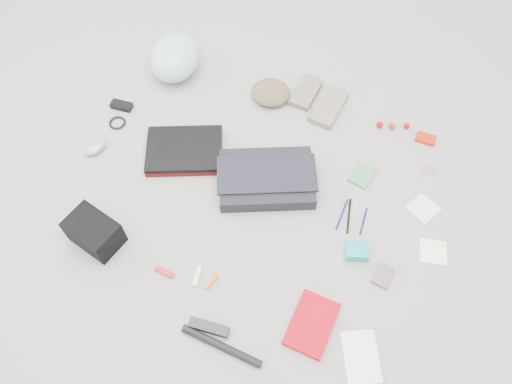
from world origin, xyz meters
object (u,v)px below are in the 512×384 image
(bike_helmet, at_px, (175,58))
(accordion_wallet, at_px, (356,251))
(messenger_bag, at_px, (267,179))
(laptop, at_px, (184,149))
(camera_bag, at_px, (94,232))
(book_red, at_px, (312,324))

(bike_helmet, xyz_separation_m, accordion_wallet, (1.06, -0.66, -0.07))
(messenger_bag, xyz_separation_m, laptop, (-0.39, 0.03, 0.00))
(camera_bag, relative_size, accordion_wallet, 2.24)
(bike_helmet, bearing_deg, laptop, -70.85)
(book_red, xyz_separation_m, accordion_wallet, (0.08, 0.33, 0.01))
(bike_helmet, height_order, book_red, bike_helmet)
(camera_bag, xyz_separation_m, book_red, (0.89, -0.05, -0.05))
(messenger_bag, distance_m, bike_helmet, 0.79)
(messenger_bag, height_order, bike_helmet, bike_helmet)
(laptop, bearing_deg, book_red, -57.70)
(camera_bag, bearing_deg, accordion_wallet, 31.75)
(camera_bag, bearing_deg, messenger_bag, 56.71)
(camera_bag, distance_m, book_red, 0.90)
(laptop, relative_size, book_red, 1.50)
(bike_helmet, distance_m, book_red, 1.39)
(laptop, bearing_deg, messenger_bag, -25.13)
(messenger_bag, xyz_separation_m, book_red, (0.35, -0.52, -0.02))
(laptop, bearing_deg, camera_bag, -128.38)
(bike_helmet, bearing_deg, book_red, -54.42)
(messenger_bag, distance_m, laptop, 0.39)
(messenger_bag, relative_size, book_red, 1.79)
(laptop, xyz_separation_m, camera_bag, (-0.15, -0.50, 0.03))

